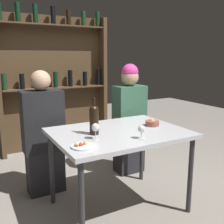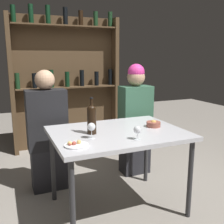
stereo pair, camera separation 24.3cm
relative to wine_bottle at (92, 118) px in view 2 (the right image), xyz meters
name	(u,v)px [view 2 (the right image)]	position (x,y,z in m)	size (l,w,h in m)	color
ground_plane	(117,207)	(0.24, -0.02, -0.90)	(10.00, 10.00, 0.00)	gray
dining_table	(118,138)	(0.24, -0.02, -0.21)	(1.17, 0.87, 0.75)	silver
wine_rack_wall	(66,78)	(0.24, 1.92, 0.19)	(1.65, 0.21, 2.11)	#4C3823
wine_bottle	(92,118)	(0.00, 0.00, 0.00)	(0.08, 0.08, 0.32)	black
wine_glass_0	(137,130)	(0.29, -0.29, -0.07)	(0.06, 0.06, 0.11)	silver
wine_glass_1	(91,127)	(-0.04, -0.12, -0.05)	(0.07, 0.07, 0.13)	silver
food_plate_0	(76,145)	(-0.21, -0.26, -0.13)	(0.18, 0.18, 0.04)	white
snack_bowl	(153,124)	(0.61, -0.01, -0.11)	(0.13, 0.13, 0.07)	#995142
seated_person_left	(48,135)	(-0.28, 0.63, -0.29)	(0.41, 0.22, 1.28)	#26262B
seated_person_right	(135,121)	(0.76, 0.63, -0.24)	(0.37, 0.22, 1.33)	#26262B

